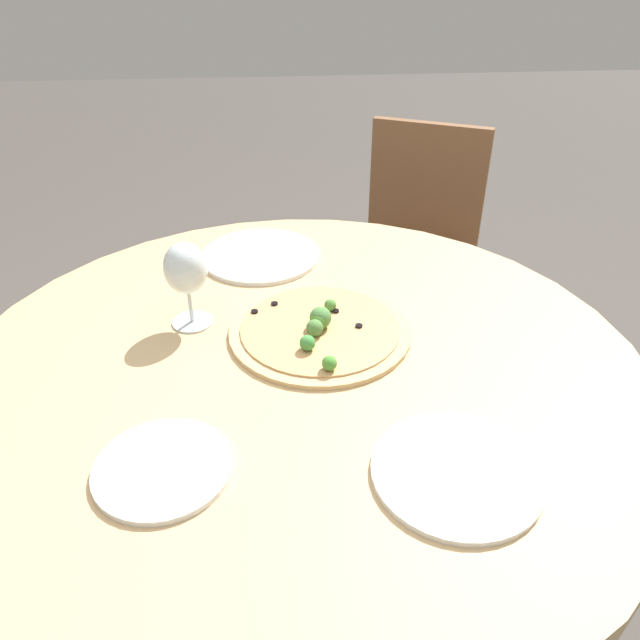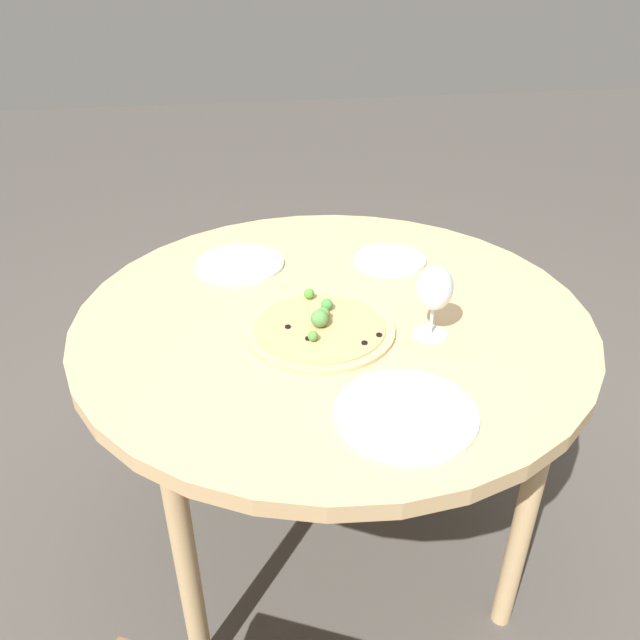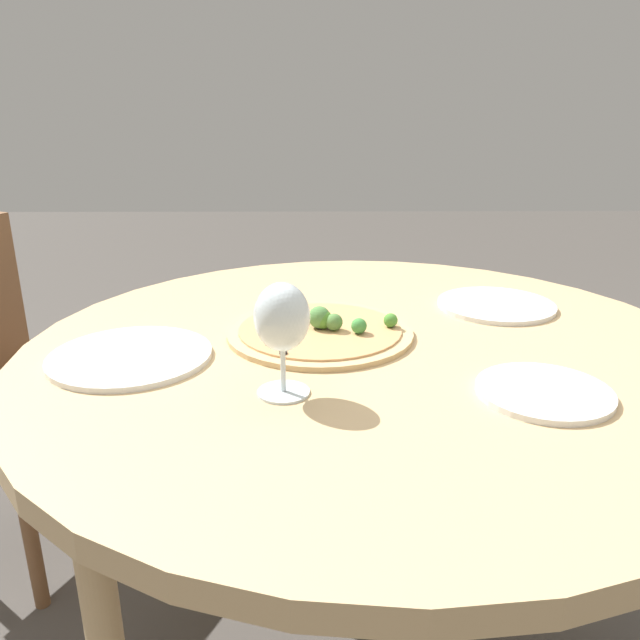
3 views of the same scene
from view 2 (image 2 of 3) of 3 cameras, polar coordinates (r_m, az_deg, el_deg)
The scene contains 7 objects.
ground_plane at distance 2.03m, azimuth 0.93°, elevation -17.94°, with size 12.00×12.00×0.00m, color #4C4742.
dining_table at distance 1.57m, azimuth 1.14°, elevation -0.97°, with size 1.26×1.26×0.76m.
pizza at distance 1.45m, azimuth 0.00°, elevation -0.64°, with size 0.35×0.35×0.06m.
wine_glass at distance 1.41m, azimuth 10.45°, elevation 2.72°, with size 0.08×0.08×0.17m.
plate_near at distance 1.79m, azimuth 6.42°, elevation 5.50°, with size 0.20×0.20×0.01m.
plate_far at distance 1.77m, azimuth -7.34°, elevation 5.14°, with size 0.25×0.25×0.01m.
plate_side at distance 1.22m, azimuth 7.86°, elevation -8.44°, with size 0.28×0.28×0.01m.
Camera 2 is at (1.30, -0.25, 1.54)m, focal length 35.00 mm.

